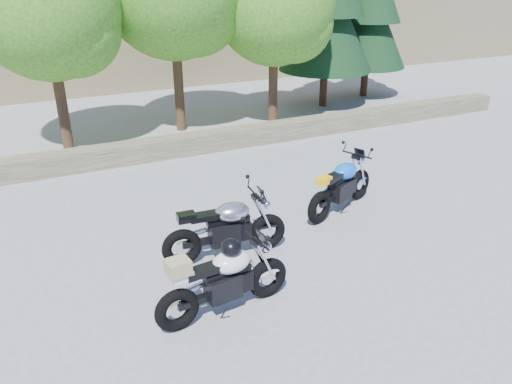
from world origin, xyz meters
The scene contains 9 objects.
ground centered at (0.00, 0.00, 0.00)m, with size 90.00×90.00×0.00m, color gray.
stone_wall centered at (0.00, 5.50, 0.25)m, with size 22.00×0.55×0.50m, color brown.
tree_decid_left centered at (-2.39, 7.14, 3.63)m, with size 3.67×3.67×5.62m.
tree_decid_right centered at (3.71, 6.94, 3.50)m, with size 3.54×3.54×5.41m.
conifer_far centered at (8.40, 8.80, 3.27)m, with size 2.82×2.82×6.27m.
silver_bike centered at (-0.68, 0.29, 0.53)m, with size 2.18×0.69×1.09m.
white_bike centered at (-1.28, -1.08, 0.57)m, with size 2.10×0.66×1.16m.
blue_bike centered at (2.08, 0.98, 0.52)m, with size 2.01×1.02×1.07m.
backpack centered at (2.91, 1.54, 0.16)m, with size 0.28×0.27×0.33m.
Camera 1 is at (-3.35, -6.55, 4.56)m, focal length 35.00 mm.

